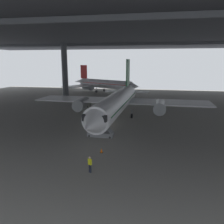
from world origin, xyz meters
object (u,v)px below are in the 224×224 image
baggage_tug (105,106)px  airplane_distant (104,84)px  crew_worker_near_nose (90,163)px  airplane_main (117,102)px  boarding_stairs (100,131)px  crew_worker_by_stairs (102,123)px  traffic_cone_orange (101,150)px

baggage_tug → airplane_distant: bearing=103.4°
crew_worker_near_nose → baggage_tug: size_ratio=0.71×
airplane_main → baggage_tug: (-4.79, 10.46, -2.90)m
boarding_stairs → crew_worker_near_nose: size_ratio=2.72×
crew_worker_by_stairs → traffic_cone_orange: crew_worker_by_stairs is taller
airplane_distant → traffic_cone_orange: (12.23, -54.71, -2.81)m
traffic_cone_orange → baggage_tug: (-5.54, 26.60, 0.23)m
airplane_main → traffic_cone_orange: bearing=-87.3°
boarding_stairs → crew_worker_by_stairs: 3.97m
airplane_distant → crew_worker_near_nose: bearing=-78.4°
crew_worker_near_nose → traffic_cone_orange: bearing=90.9°
airplane_main → boarding_stairs: size_ratio=7.81×
airplane_main → baggage_tug: size_ratio=15.08×
traffic_cone_orange → airplane_main: bearing=92.7°
airplane_main → crew_worker_near_nose: 21.51m
airplane_main → boarding_stairs: (-0.88, -10.03, -2.70)m
crew_worker_by_stairs → traffic_cone_orange: 10.30m
crew_worker_by_stairs → airplane_distant: size_ratio=0.06×
airplane_main → crew_worker_near_nose: (0.83, -21.35, -2.46)m
airplane_main → baggage_tug: airplane_main is taller
boarding_stairs → airplane_distant: bearing=102.3°
airplane_main → baggage_tug: 11.87m
traffic_cone_orange → baggage_tug: size_ratio=0.25×
boarding_stairs → baggage_tug: bearing=100.8°
crew_worker_by_stairs → baggage_tug: bearing=100.9°
crew_worker_by_stairs → baggage_tug: crew_worker_by_stairs is taller
airplane_main → airplane_distant: airplane_main is taller
airplane_distant → crew_worker_by_stairs: bearing=-77.6°
boarding_stairs → traffic_cone_orange: 6.34m
crew_worker_by_stairs → traffic_cone_orange: bearing=-76.7°
airplane_distant → boarding_stairs: bearing=-77.7°
boarding_stairs → crew_worker_by_stairs: bearing=100.5°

